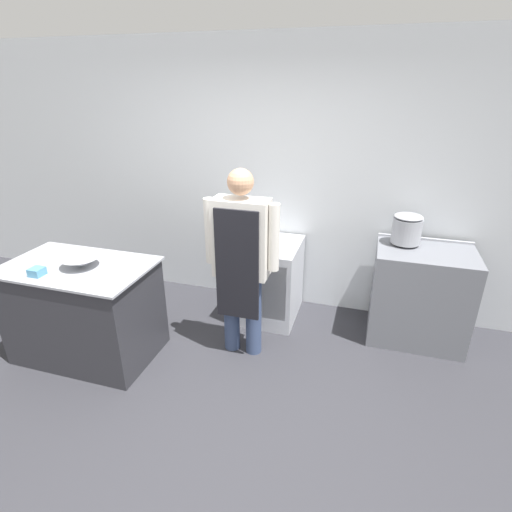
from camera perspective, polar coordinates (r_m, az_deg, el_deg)
The scene contains 9 objects.
ground_plane at distance 3.06m, azimuth -8.66°, elevation -24.45°, with size 14.00×14.00×0.00m, color #2D2D33.
wall_back at distance 4.15m, azimuth 2.62°, elevation 10.81°, with size 8.00×0.05×2.70m.
prep_counter at distance 3.82m, azimuth -23.25°, elevation -7.15°, with size 1.23×0.76×0.87m.
stove at distance 4.02m, azimuth 22.30°, elevation -5.22°, with size 0.85×0.60×0.92m.
fridge_unit at distance 4.10m, azimuth 1.88°, elevation -3.45°, with size 0.59×0.68×0.80m.
person_cook at distance 3.31m, azimuth -2.12°, elevation 0.09°, with size 0.64×0.24×1.67m.
mixing_bowl at distance 3.58m, azimuth -23.75°, elevation -0.79°, with size 0.31×0.31×0.09m.
plastic_tub at distance 3.57m, azimuth -28.81°, elevation -1.99°, with size 0.10×0.10×0.06m.
stock_pot at distance 3.86m, azimuth 20.75°, elevation 3.71°, with size 0.26×0.26×0.27m.
Camera 1 is at (0.98, -1.81, 2.27)m, focal length 28.00 mm.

